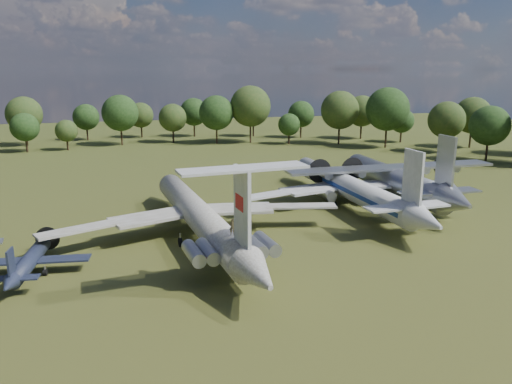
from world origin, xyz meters
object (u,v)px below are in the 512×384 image
object	(u,v)px
il62_airliner	(199,221)
tu104_jet	(348,191)
person_on_il62	(232,227)
small_prop_west	(30,264)
an12_transport	(394,183)

from	to	relation	value
il62_airliner	tu104_jet	distance (m)	26.27
il62_airliner	person_on_il62	distance (m)	13.73
person_on_il62	tu104_jet	bearing A→B (deg)	-119.75
tu104_jet	il62_airliner	bearing A→B (deg)	-160.79
il62_airliner	small_prop_west	bearing A→B (deg)	-166.04
tu104_jet	small_prop_west	world-z (taller)	tu104_jet
an12_transport	small_prop_west	xyz separation A→B (m)	(-52.06, -17.66, -1.43)
tu104_jet	person_on_il62	world-z (taller)	person_on_il62
small_prop_west	il62_airliner	bearing A→B (deg)	26.57
an12_transport	il62_airliner	bearing A→B (deg)	-160.28
small_prop_west	person_on_il62	distance (m)	21.33
tu104_jet	small_prop_west	bearing A→B (deg)	-161.41
tu104_jet	small_prop_west	xyz separation A→B (m)	(-43.07, -15.70, -1.20)
an12_transport	person_on_il62	distance (m)	40.70
il62_airliner	an12_transport	xyz separation A→B (m)	(33.57, 11.23, 0.22)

